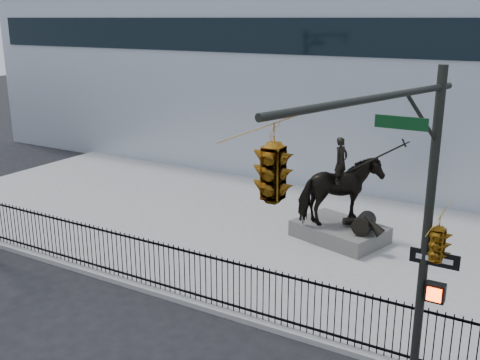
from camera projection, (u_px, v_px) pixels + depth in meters
The scene contains 7 objects.
ground at pixel (148, 317), 15.20m from camera, with size 120.00×120.00×0.00m, color black.
plaza at pixel (268, 232), 20.96m from camera, with size 30.00×12.00×0.15m, color gray.
building at pixel (381, 81), 30.48m from camera, with size 44.00×14.00×9.00m, color silver.
picket_fence at pixel (175, 269), 15.98m from camera, with size 22.10×0.10×1.50m.
statue_plinth at pixel (339, 232), 20.05m from camera, with size 3.04×2.09×0.57m, color #53514C.
equestrian_statue at pixel (343, 193), 19.60m from camera, with size 3.76×2.88×3.30m.
traffic_signal_right at pixel (367, 208), 9.03m from camera, with size 2.17×6.86×7.00m.
Camera 1 is at (9.05, -10.40, 7.80)m, focal length 42.00 mm.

